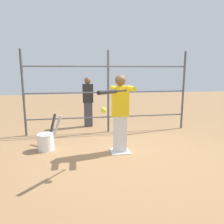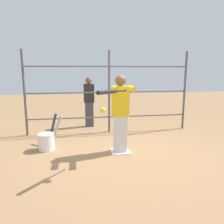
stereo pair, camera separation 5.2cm
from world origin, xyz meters
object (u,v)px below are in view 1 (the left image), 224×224
batter (120,111)px  bystander_behind_fence (88,101)px  baseball_bat_swinging (110,92)px  bat_bucket (47,141)px  softball_in_flight (103,110)px

batter → bystander_behind_fence: (0.52, -2.32, -0.10)m
baseball_bat_swinging → bat_bucket: 2.12m
softball_in_flight → bat_bucket: (1.10, -1.28, -0.88)m
bat_bucket → bystander_behind_fence: 2.26m
bystander_behind_fence → batter: bearing=102.7°
softball_in_flight → bat_bucket: bearing=-49.3°
baseball_bat_swinging → bystander_behind_fence: (0.17, -3.18, -0.60)m
baseball_bat_swinging → bystander_behind_fence: size_ratio=0.49×
baseball_bat_swinging → softball_in_flight: 0.32m
bat_bucket → bystander_behind_fence: size_ratio=0.51×
batter → bystander_behind_fence: bearing=-77.3°
batter → bystander_behind_fence: size_ratio=1.08×
softball_in_flight → baseball_bat_swinging: bearing=-172.3°
batter → bat_bucket: (1.57, -0.41, -0.68)m
baseball_bat_swinging → softball_in_flight: size_ratio=7.77×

